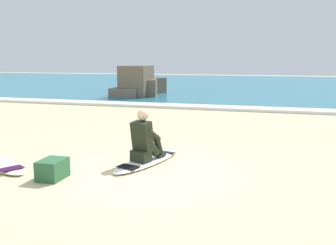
% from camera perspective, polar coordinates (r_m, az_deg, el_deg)
% --- Properties ---
extents(ground_plane, '(80.00, 80.00, 0.00)m').
position_cam_1_polar(ground_plane, '(6.34, -4.65, -7.67)').
color(ground_plane, beige).
extents(sea, '(80.00, 28.00, 0.10)m').
position_cam_1_polar(sea, '(27.85, 12.04, 5.77)').
color(sea, teal).
rests_on(sea, ground).
extents(breaking_foam, '(80.00, 0.90, 0.11)m').
position_cam_1_polar(breaking_foam, '(14.29, 7.55, 2.29)').
color(breaking_foam, white).
rests_on(breaking_foam, ground).
extents(surfboard_main, '(0.98, 2.08, 0.08)m').
position_cam_1_polar(surfboard_main, '(6.93, -3.02, -5.81)').
color(surfboard_main, white).
rests_on(surfboard_main, ground).
extents(surfer_seated, '(0.52, 0.76, 0.95)m').
position_cam_1_polar(surfer_seated, '(6.73, -3.60, -2.78)').
color(surfer_seated, black).
rests_on(surfer_seated, surfboard_main).
extents(rock_outcrop_distant, '(2.36, 3.89, 1.59)m').
position_cam_1_polar(rock_outcrop_distant, '(18.72, -4.42, 5.70)').
color(rock_outcrop_distant, '#756656').
rests_on(rock_outcrop_distant, ground).
extents(beach_bag, '(0.38, 0.49, 0.32)m').
position_cam_1_polar(beach_bag, '(6.21, -17.45, -6.92)').
color(beach_bag, '#285B38').
rests_on(beach_bag, ground).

